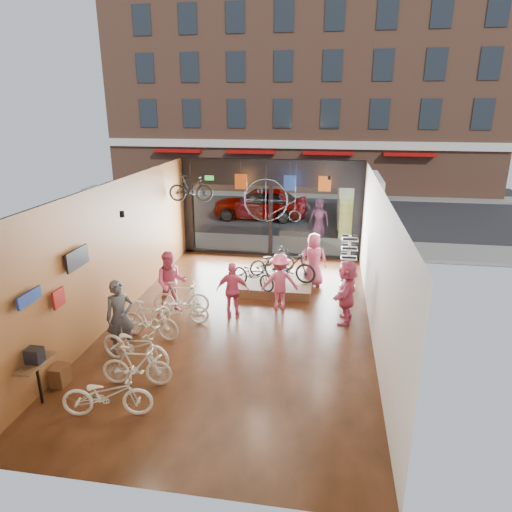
% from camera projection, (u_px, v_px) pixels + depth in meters
% --- Properties ---
extents(ground_plane, '(7.00, 12.00, 0.04)m').
position_uv_depth(ground_plane, '(242.00, 322.00, 12.73)').
color(ground_plane, black).
rests_on(ground_plane, ground).
extents(ceiling, '(7.00, 12.00, 0.04)m').
position_uv_depth(ceiling, '(241.00, 185.00, 11.52)').
color(ceiling, black).
rests_on(ceiling, ground).
extents(wall_left, '(0.04, 12.00, 3.80)m').
position_uv_depth(wall_left, '(117.00, 250.00, 12.66)').
color(wall_left, olive).
rests_on(wall_left, ground).
extents(wall_right, '(0.04, 12.00, 3.80)m').
position_uv_depth(wall_right, '(377.00, 264.00, 11.58)').
color(wall_right, beige).
rests_on(wall_right, ground).
extents(wall_back, '(7.00, 0.04, 3.80)m').
position_uv_depth(wall_back, '(160.00, 389.00, 6.48)').
color(wall_back, beige).
rests_on(wall_back, ground).
extents(storefront, '(7.00, 0.26, 3.80)m').
position_uv_depth(storefront, '(271.00, 208.00, 17.74)').
color(storefront, black).
rests_on(storefront, ground).
extents(exit_sign, '(0.35, 0.06, 0.18)m').
position_uv_depth(exit_sign, '(209.00, 178.00, 17.63)').
color(exit_sign, '#198C26').
rests_on(exit_sign, storefront).
extents(street_road, '(30.00, 18.00, 0.02)m').
position_uv_depth(street_road, '(291.00, 208.00, 26.77)').
color(street_road, black).
rests_on(street_road, ground).
extents(sidewalk_near, '(30.00, 2.40, 0.12)m').
position_uv_depth(sidewalk_near, '(274.00, 245.00, 19.44)').
color(sidewalk_near, slate).
rests_on(sidewalk_near, ground).
extents(sidewalk_far, '(30.00, 2.00, 0.12)m').
position_uv_depth(sidewalk_far, '(296.00, 194.00, 30.49)').
color(sidewalk_far, slate).
rests_on(sidewalk_far, ground).
extents(opposite_building, '(26.00, 5.00, 14.00)m').
position_uv_depth(opposite_building, '(302.00, 85.00, 30.64)').
color(opposite_building, brown).
rests_on(opposite_building, ground).
extents(street_car, '(4.90, 1.97, 1.67)m').
position_uv_depth(street_car, '(260.00, 203.00, 23.90)').
color(street_car, gray).
rests_on(street_car, street_road).
extents(box_truck, '(2.03, 6.08, 2.40)m').
position_uv_depth(box_truck, '(359.00, 203.00, 22.08)').
color(box_truck, silver).
rests_on(box_truck, street_road).
extents(floor_bike_0, '(1.82, 0.93, 0.91)m').
position_uv_depth(floor_bike_0, '(107.00, 395.00, 8.74)').
color(floor_bike_0, beige).
rests_on(floor_bike_0, ground_plane).
extents(floor_bike_1, '(1.56, 0.57, 0.92)m').
position_uv_depth(floor_bike_1, '(137.00, 366.00, 9.71)').
color(floor_bike_1, beige).
rests_on(floor_bike_1, ground_plane).
extents(floor_bike_2, '(1.94, 1.08, 0.97)m').
position_uv_depth(floor_bike_2, '(135.00, 345.00, 10.47)').
color(floor_bike_2, beige).
rests_on(floor_bike_2, ground_plane).
extents(floor_bike_3, '(1.71, 0.76, 1.00)m').
position_uv_depth(floor_bike_3, '(150.00, 320.00, 11.67)').
color(floor_bike_3, beige).
rests_on(floor_bike_3, ground_plane).
extents(floor_bike_4, '(1.65, 0.78, 0.83)m').
position_uv_depth(floor_bike_4, '(180.00, 309.00, 12.47)').
color(floor_bike_4, beige).
rests_on(floor_bike_4, ground_plane).
extents(floor_bike_5, '(1.66, 0.66, 0.97)m').
position_uv_depth(floor_bike_5, '(181.00, 298.00, 13.06)').
color(floor_bike_5, beige).
rests_on(floor_bike_5, ground_plane).
extents(display_platform, '(2.40, 1.80, 0.30)m').
position_uv_depth(display_platform, '(275.00, 285.00, 14.86)').
color(display_platform, '#472F1E').
rests_on(display_platform, ground_plane).
extents(display_bike_left, '(1.70, 1.34, 0.86)m').
position_uv_depth(display_bike_left, '(254.00, 274.00, 14.16)').
color(display_bike_left, black).
rests_on(display_bike_left, display_platform).
extents(display_bike_mid, '(1.80, 0.85, 1.05)m').
position_uv_depth(display_bike_mid, '(290.00, 266.00, 14.61)').
color(display_bike_mid, black).
rests_on(display_bike_mid, display_platform).
extents(display_bike_right, '(1.70, 1.34, 0.86)m').
position_uv_depth(display_bike_right, '(272.00, 261.00, 15.32)').
color(display_bike_right, black).
rests_on(display_bike_right, display_platform).
extents(customer_0, '(0.80, 0.74, 1.84)m').
position_uv_depth(customer_0, '(120.00, 317.00, 10.89)').
color(customer_0, '#3F3F44').
rests_on(customer_0, ground_plane).
extents(customer_1, '(1.05, 0.92, 1.84)m').
position_uv_depth(customer_1, '(171.00, 283.00, 12.98)').
color(customer_1, '#CC4C72').
rests_on(customer_1, ground_plane).
extents(customer_2, '(0.97, 0.46, 1.61)m').
position_uv_depth(customer_2, '(233.00, 290.00, 12.76)').
color(customer_2, '#CC4C72').
rests_on(customer_2, ground_plane).
extents(customer_3, '(1.22, 0.88, 1.70)m').
position_uv_depth(customer_3, '(280.00, 282.00, 13.25)').
color(customer_3, '#CC4C72').
rests_on(customer_3, ground_plane).
extents(customer_4, '(0.93, 0.66, 1.78)m').
position_uv_depth(customer_4, '(314.00, 260.00, 15.00)').
color(customer_4, '#CC4C72').
rests_on(customer_4, ground_plane).
extents(customer_5, '(0.78, 1.73, 1.80)m').
position_uv_depth(customer_5, '(346.00, 291.00, 12.44)').
color(customer_5, '#CC4C72').
rests_on(customer_5, ground_plane).
extents(sunglasses_rack, '(0.54, 0.45, 1.77)m').
position_uv_depth(sunglasses_rack, '(348.00, 262.00, 14.81)').
color(sunglasses_rack, white).
rests_on(sunglasses_rack, ground_plane).
extents(wall_merch, '(0.40, 2.40, 2.60)m').
position_uv_depth(wall_merch, '(51.00, 328.00, 9.55)').
color(wall_merch, navy).
rests_on(wall_merch, wall_left).
extents(penny_farthing, '(1.96, 0.06, 1.57)m').
position_uv_depth(penny_farthing, '(275.00, 202.00, 16.00)').
color(penny_farthing, black).
rests_on(penny_farthing, ceiling).
extents(hung_bike, '(1.61, 0.58, 0.95)m').
position_uv_depth(hung_bike, '(191.00, 188.00, 16.14)').
color(hung_bike, black).
rests_on(hung_bike, ceiling).
extents(jersey_left, '(0.45, 0.03, 0.55)m').
position_uv_depth(jersey_left, '(241.00, 182.00, 16.78)').
color(jersey_left, '#CC5919').
rests_on(jersey_left, ceiling).
extents(jersey_mid, '(0.45, 0.03, 0.55)m').
position_uv_depth(jersey_mid, '(290.00, 183.00, 16.51)').
color(jersey_mid, '#1E3F99').
rests_on(jersey_mid, ceiling).
extents(jersey_right, '(0.45, 0.03, 0.55)m').
position_uv_depth(jersey_right, '(325.00, 184.00, 16.31)').
color(jersey_right, '#CC5919').
rests_on(jersey_right, ceiling).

